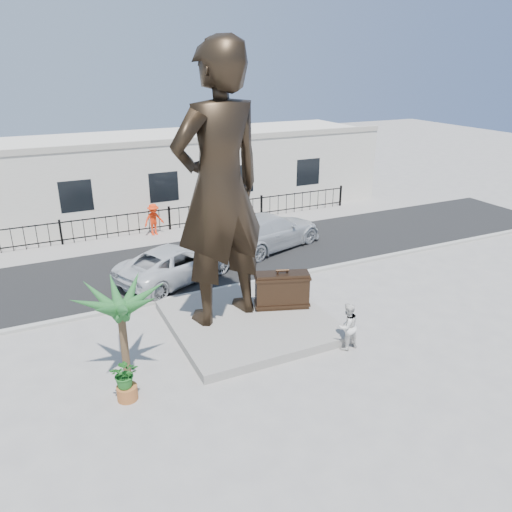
{
  "coord_description": "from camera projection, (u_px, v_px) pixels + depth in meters",
  "views": [
    {
      "loc": [
        -6.83,
        -12.32,
        8.53
      ],
      "look_at": [
        0.0,
        2.0,
        2.3
      ],
      "focal_mm": 35.0,
      "sensor_mm": 36.0,
      "label": 1
    }
  ],
  "objects": [
    {
      "name": "suitcase",
      "position": [
        282.0,
        290.0,
        17.63
      ],
      "size": [
        1.96,
        1.17,
        1.32
      ],
      "primitive_type": "cube",
      "rotation": [
        0.0,
        0.0,
        -0.33
      ],
      "color": "#322115",
      "rests_on": "plinth"
    },
    {
      "name": "car_silver",
      "position": [
        269.0,
        231.0,
        24.08
      ],
      "size": [
        6.25,
        4.04,
        1.68
      ],
      "primitive_type": "imported",
      "rotation": [
        0.0,
        0.0,
        1.89
      ],
      "color": "silver",
      "rests_on": "street"
    },
    {
      "name": "car_white",
      "position": [
        177.0,
        263.0,
        20.63
      ],
      "size": [
        5.75,
        4.32,
        1.45
      ],
      "primitive_type": "imported",
      "rotation": [
        0.0,
        0.0,
        1.99
      ],
      "color": "silver",
      "rests_on": "street"
    },
    {
      "name": "shrub",
      "position": [
        125.0,
        373.0,
        13.19
      ],
      "size": [
        0.91,
        0.84,
        0.83
      ],
      "primitive_type": "imported",
      "rotation": [
        0.0,
        0.0,
        -0.3
      ],
      "color": "#226B23",
      "rests_on": "planter"
    },
    {
      "name": "tourist",
      "position": [
        347.0,
        326.0,
        15.58
      ],
      "size": [
        0.82,
        0.66,
        1.57
      ],
      "primitive_type": "imported",
      "rotation": [
        0.0,
        0.0,
        3.24
      ],
      "color": "white",
      "rests_on": "ground"
    },
    {
      "name": "curb",
      "position": [
        229.0,
        287.0,
        19.96
      ],
      "size": [
        40.0,
        0.25,
        0.12
      ],
      "primitive_type": "cube",
      "color": "#A5A399",
      "rests_on": "ground"
    },
    {
      "name": "building",
      "position": [
        148.0,
        175.0,
        29.68
      ],
      "size": [
        28.0,
        7.0,
        4.4
      ],
      "primitive_type": "cube",
      "color": "silver",
      "rests_on": "ground"
    },
    {
      "name": "far_sidewalk",
      "position": [
        174.0,
        234.0,
        26.28
      ],
      "size": [
        40.0,
        2.5,
        0.02
      ],
      "primitive_type": "cube",
      "color": "#9E9991",
      "rests_on": "ground"
    },
    {
      "name": "plinth",
      "position": [
        249.0,
        321.0,
        17.21
      ],
      "size": [
        5.2,
        5.2,
        0.3
      ],
      "primitive_type": "cube",
      "color": "gray",
      "rests_on": "ground"
    },
    {
      "name": "fence",
      "position": [
        169.0,
        219.0,
        26.74
      ],
      "size": [
        22.0,
        0.1,
        1.2
      ],
      "primitive_type": "cube",
      "color": "black",
      "rests_on": "ground"
    },
    {
      "name": "ground",
      "position": [
        282.0,
        342.0,
        16.2
      ],
      "size": [
        100.0,
        100.0,
        0.0
      ],
      "primitive_type": "plane",
      "color": "#9E9991",
      "rests_on": "ground"
    },
    {
      "name": "palm_tree",
      "position": [
        128.0,
        374.0,
        14.55
      ],
      "size": [
        1.8,
        1.8,
        3.2
      ],
      "primitive_type": null,
      "color": "#205925",
      "rests_on": "ground"
    },
    {
      "name": "planter",
      "position": [
        127.0,
        393.0,
        13.41
      ],
      "size": [
        0.56,
        0.56,
        0.4
      ],
      "primitive_type": "cylinder",
      "color": "#A35A2B",
      "rests_on": "ground"
    },
    {
      "name": "worker",
      "position": [
        154.0,
        219.0,
        25.82
      ],
      "size": [
        1.19,
        0.85,
        1.67
      ],
      "primitive_type": "imported",
      "rotation": [
        0.0,
        0.0,
        0.23
      ],
      "color": "#FF330D",
      "rests_on": "far_sidewalk"
    },
    {
      "name": "street",
      "position": [
        200.0,
        259.0,
        22.92
      ],
      "size": [
        40.0,
        7.0,
        0.01
      ],
      "primitive_type": "cube",
      "color": "black",
      "rests_on": "ground"
    },
    {
      "name": "statue",
      "position": [
        219.0,
        189.0,
        15.65
      ],
      "size": [
        3.65,
        2.79,
        8.95
      ],
      "primitive_type": "imported",
      "rotation": [
        0.0,
        0.0,
        3.36
      ],
      "color": "black",
      "rests_on": "plinth"
    }
  ]
}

